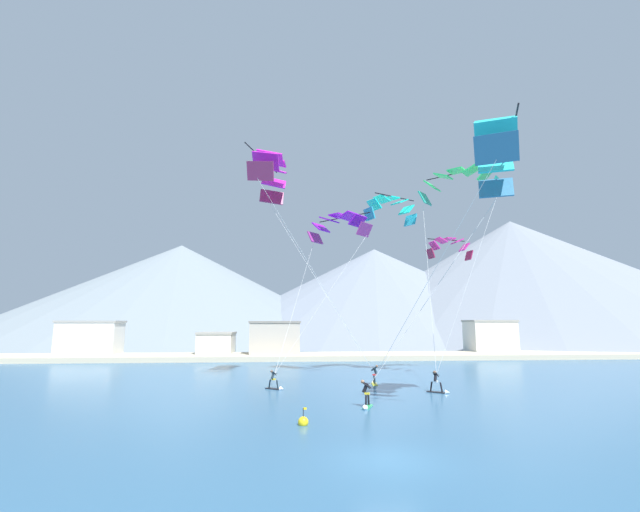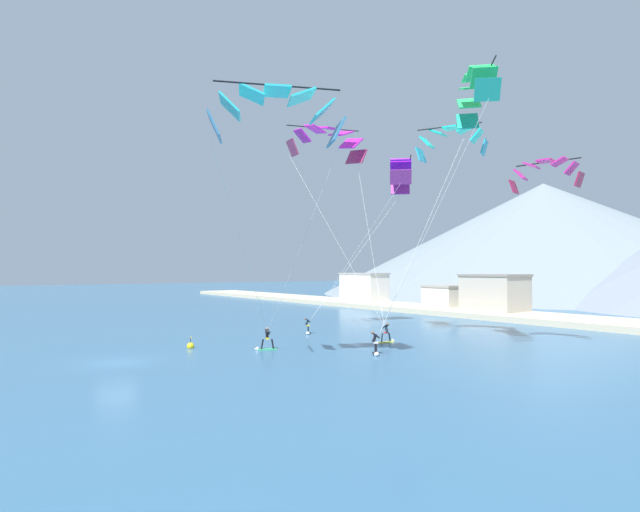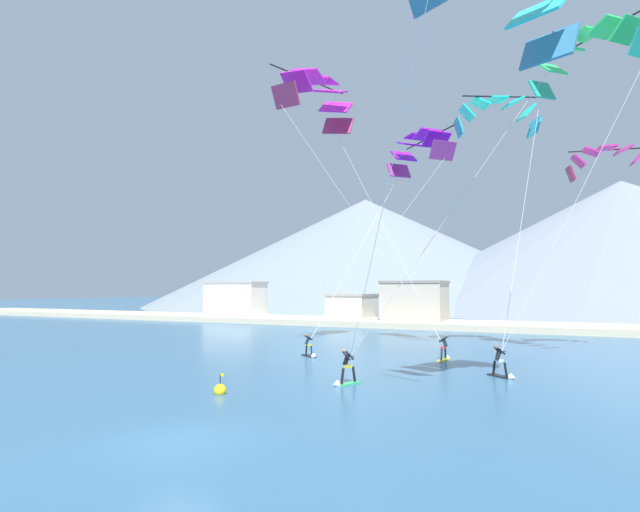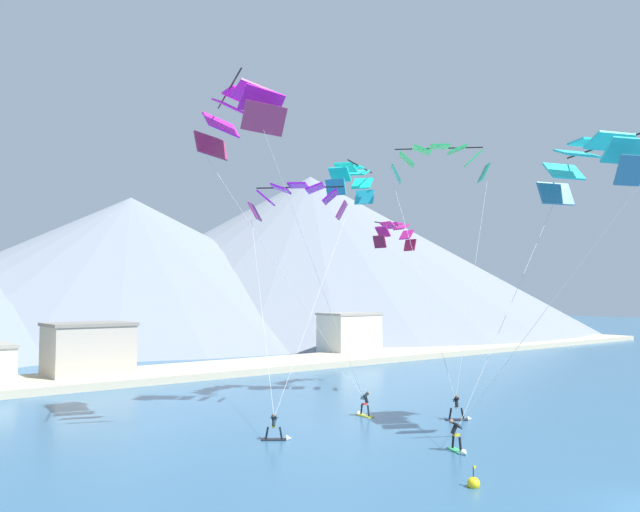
{
  "view_description": "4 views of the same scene",
  "coord_description": "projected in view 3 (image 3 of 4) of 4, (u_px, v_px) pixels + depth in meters",
  "views": [
    {
      "loc": [
        -4.07,
        -17.39,
        5.33
      ],
      "look_at": [
        -1.57,
        13.77,
        10.22
      ],
      "focal_mm": 24.0,
      "sensor_mm": 36.0,
      "label": 1
    },
    {
      "loc": [
        34.53,
        -8.65,
        6.06
      ],
      "look_at": [
        3.83,
        13.71,
        7.17
      ],
      "focal_mm": 28.0,
      "sensor_mm": 36.0,
      "label": 2
    },
    {
      "loc": [
        10.43,
        -12.0,
        4.62
      ],
      "look_at": [
        -2.93,
        16.18,
        6.66
      ],
      "focal_mm": 28.0,
      "sensor_mm": 36.0,
      "label": 3
    },
    {
      "loc": [
        -25.13,
        -11.21,
        8.29
      ],
      "look_at": [
        -3.56,
        16.27,
        10.43
      ],
      "focal_mm": 35.0,
      "sensor_mm": 36.0,
      "label": 4
    }
  ],
  "objects": [
    {
      "name": "shoreline_strip",
      "position": [
        459.0,
        325.0,
        58.36
      ],
      "size": [
        180.0,
        10.0,
        0.7
      ],
      "primitive_type": "cube",
      "color": "beige",
      "rests_on": "ground"
    },
    {
      "name": "shore_building_quay_west",
      "position": [
        415.0,
        303.0,
        62.17
      ],
      "size": [
        7.73,
        5.8,
        5.57
      ],
      "color": "#B7AD9E",
      "rests_on": "ground"
    },
    {
      "name": "shore_building_promenade_mid",
      "position": [
        353.0,
        308.0,
        67.65
      ],
      "size": [
        5.38,
        6.9,
        3.89
      ],
      "color": "silver",
      "rests_on": "ground"
    },
    {
      "name": "race_marker_buoy",
      "position": [
        220.0,
        390.0,
        21.89
      ],
      "size": [
        0.56,
        0.56,
        1.02
      ],
      "color": "yellow",
      "rests_on": "ground"
    },
    {
      "name": "kitesurfer_near_lead",
      "position": [
        445.0,
        352.0,
        32.18
      ],
      "size": [
        0.63,
        1.77,
        1.74
      ],
      "color": "yellow",
      "rests_on": "ground"
    },
    {
      "name": "mountain_peak_east_shoulder",
      "position": [
        366.0,
        252.0,
        135.81
      ],
      "size": [
        115.73,
        115.73,
        28.99
      ],
      "color": "gray",
      "rests_on": "ground"
    },
    {
      "name": "parafoil_kite_distant_high_outer",
      "position": [
        496.0,
        112.0,
        36.15
      ],
      "size": [
        6.06,
        4.03,
        2.75
      ],
      "color": "#27A4C0"
    },
    {
      "name": "shore_building_quay_east",
      "position": [
        235.0,
        300.0,
        75.03
      ],
      "size": [
        8.86,
        4.69,
        5.64
      ],
      "color": "silver",
      "rests_on": "ground"
    },
    {
      "name": "parafoil_kite_distant_low_drift",
      "position": [
        607.0,
        159.0,
        35.02
      ],
      "size": [
        5.4,
        2.23,
        2.37
      ],
      "color": "maroon"
    },
    {
      "name": "parafoil_kite_near_lead",
      "position": [
        318.0,
        95.0,
        38.09
      ],
      "size": [
        11.39,
        8.92,
        19.53
      ],
      "color": "#9F2D5A"
    },
    {
      "name": "parafoil_kite_near_trail",
      "position": [
        586.0,
        51.0,
        30.09
      ],
      "size": [
        8.13,
        8.41,
        18.76
      ],
      "color": "teal"
    },
    {
      "name": "kitesurfer_mid_center",
      "position": [
        310.0,
        350.0,
        33.79
      ],
      "size": [
        1.63,
        1.37,
        1.61
      ],
      "color": "black",
      "rests_on": "ground"
    },
    {
      "name": "kitesurfer_far_left",
      "position": [
        345.0,
        373.0,
        23.98
      ],
      "size": [
        1.04,
        1.76,
        1.77
      ],
      "color": "#33B266",
      "rests_on": "ground"
    },
    {
      "name": "parafoil_kite_mid_center",
      "position": [
        419.0,
        148.0,
        37.96
      ],
      "size": [
        9.32,
        9.31,
        15.04
      ],
      "color": "#9D3087"
    },
    {
      "name": "kitesurfer_near_trail",
      "position": [
        502.0,
        367.0,
        25.94
      ],
      "size": [
        1.61,
        1.39,
        1.75
      ],
      "color": "black",
      "rests_on": "ground"
    },
    {
      "name": "mountain_peak_west_ridge",
      "position": [
        623.0,
        245.0,
        110.52
      ],
      "size": [
        113.37,
        113.37,
        28.7
      ],
      "color": "gray",
      "rests_on": "ground"
    },
    {
      "name": "ground_plane",
      "position": [
        178.0,
        442.0,
        14.98
      ],
      "size": [
        400.0,
        400.0,
        0.0
      ],
      "primitive_type": "plane",
      "color": "#336084"
    }
  ]
}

